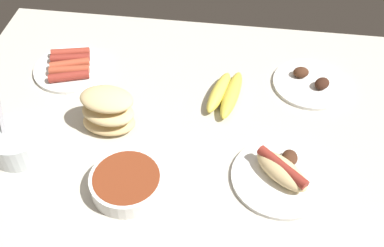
% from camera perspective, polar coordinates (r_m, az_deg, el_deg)
% --- Properties ---
extents(ground_plane, '(1.20, 0.90, 0.03)m').
position_cam_1_polar(ground_plane, '(1.18, -1.80, -0.65)').
color(ground_plane, beige).
extents(bread_stack, '(0.14, 0.11, 0.11)m').
position_cam_1_polar(bread_stack, '(1.14, -10.28, 1.50)').
color(bread_stack, '#DBB77A').
rests_on(bread_stack, ground_plane).
extents(banana_bunch, '(0.10, 0.19, 0.04)m').
position_cam_1_polar(banana_bunch, '(1.23, 4.14, 3.70)').
color(banana_bunch, gold).
rests_on(banana_bunch, ground_plane).
extents(plate_sausages, '(0.21, 0.21, 0.03)m').
position_cam_1_polar(plate_sausages, '(1.36, -14.70, 6.75)').
color(plate_sausages, white).
rests_on(plate_sausages, ground_plane).
extents(bowl_chili, '(0.16, 0.16, 0.04)m').
position_cam_1_polar(bowl_chili, '(1.04, -7.98, -7.12)').
color(bowl_chili, white).
rests_on(bowl_chili, ground_plane).
extents(plate_grilled_meat, '(0.20, 0.20, 0.04)m').
position_cam_1_polar(plate_grilled_meat, '(1.31, 14.34, 4.87)').
color(plate_grilled_meat, white).
rests_on(plate_grilled_meat, ground_plane).
extents(bowl_coleslaw, '(0.14, 0.14, 0.16)m').
position_cam_1_polar(bowl_coleslaw, '(1.16, -20.58, -1.98)').
color(bowl_coleslaw, silver).
rests_on(bowl_coleslaw, ground_plane).
extents(plate_hotdog_assembled, '(0.22, 0.22, 0.06)m').
position_cam_1_polar(plate_hotdog_assembled, '(1.06, 10.89, -6.01)').
color(plate_hotdog_assembled, white).
rests_on(plate_hotdog_assembled, ground_plane).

